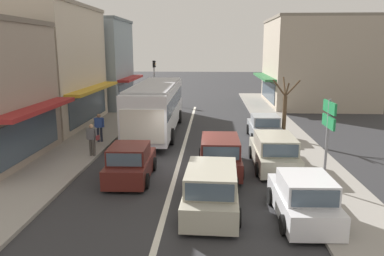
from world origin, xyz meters
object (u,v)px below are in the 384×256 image
at_px(city_bus, 156,105).
at_px(wagon_queue_far_back, 220,154).
at_px(traffic_light_downstreet, 154,74).
at_px(pedestrian_with_handbag_near, 92,138).
at_px(parked_wagon_kerb_second, 274,152).
at_px(pedestrian_browsing_midblock, 99,126).
at_px(street_tree_right, 285,111).
at_px(parked_hatchback_kerb_front, 303,199).
at_px(parked_sedan_kerb_third, 265,128).
at_px(wagon_adjacent_lane_lead, 211,189).
at_px(hatchback_behind_bus_near, 130,163).
at_px(directional_road_sign, 328,123).

height_order(city_bus, wagon_queue_far_back, city_bus).
height_order(wagon_queue_far_back, traffic_light_downstreet, traffic_light_downstreet).
bearing_deg(pedestrian_with_handbag_near, parked_wagon_kerb_second, -6.44).
bearing_deg(pedestrian_browsing_midblock, street_tree_right, 8.11).
xyz_separation_m(parked_hatchback_kerb_front, street_tree_right, (1.37, 10.80, 1.06)).
bearing_deg(street_tree_right, traffic_light_downstreet, 123.40).
relative_size(parked_sedan_kerb_third, pedestrian_browsing_midblock, 2.58).
height_order(city_bus, wagon_adjacent_lane_lead, city_bus).
height_order(city_bus, traffic_light_downstreet, traffic_light_downstreet).
xyz_separation_m(hatchback_behind_bus_near, parked_wagon_kerb_second, (6.28, 1.94, 0.04)).
distance_m(wagon_queue_far_back, street_tree_right, 7.20).
bearing_deg(parked_hatchback_kerb_front, pedestrian_with_handbag_near, 144.35).
xyz_separation_m(city_bus, pedestrian_browsing_midblock, (-2.87, -2.99, -0.81)).
relative_size(parked_hatchback_kerb_front, street_tree_right, 1.00).
xyz_separation_m(hatchback_behind_bus_near, street_tree_right, (7.73, 7.33, 1.06)).
relative_size(city_bus, wagon_adjacent_lane_lead, 2.39).
height_order(wagon_queue_far_back, directional_road_sign, directional_road_sign).
distance_m(wagon_adjacent_lane_lead, street_tree_right, 11.09).
height_order(street_tree_right, pedestrian_browsing_midblock, street_tree_right).
bearing_deg(city_bus, pedestrian_browsing_midblock, -133.81).
height_order(traffic_light_downstreet, street_tree_right, traffic_light_downstreet).
distance_m(traffic_light_downstreet, directional_road_sign, 25.71).
bearing_deg(parked_sedan_kerb_third, directional_road_sign, -82.36).
distance_m(parked_hatchback_kerb_front, traffic_light_downstreet, 27.69).
bearing_deg(pedestrian_browsing_midblock, traffic_light_downstreet, 87.85).
bearing_deg(hatchback_behind_bus_near, street_tree_right, 43.49).
distance_m(city_bus, pedestrian_with_handbag_near, 6.36).
xyz_separation_m(hatchback_behind_bus_near, directional_road_sign, (7.77, -0.89, 1.99)).
distance_m(city_bus, directional_road_sign, 12.55).
relative_size(parked_hatchback_kerb_front, parked_sedan_kerb_third, 0.89).
distance_m(parked_wagon_kerb_second, pedestrian_browsing_midblock, 10.10).
xyz_separation_m(wagon_queue_far_back, traffic_light_downstreet, (-6.19, 21.31, 2.11)).
bearing_deg(wagon_queue_far_back, traffic_light_downstreet, 106.20).
relative_size(parked_sedan_kerb_third, directional_road_sign, 1.17).
height_order(directional_road_sign, pedestrian_browsing_midblock, directional_road_sign).
height_order(wagon_adjacent_lane_lead, pedestrian_with_handbag_near, pedestrian_with_handbag_near).
xyz_separation_m(hatchback_behind_bus_near, pedestrian_with_handbag_near, (-2.55, 2.94, 0.36)).
xyz_separation_m(parked_sedan_kerb_third, street_tree_right, (1.10, -0.25, 1.11)).
bearing_deg(hatchback_behind_bus_near, parked_hatchback_kerb_front, -28.53).
relative_size(city_bus, parked_hatchback_kerb_front, 2.91).
bearing_deg(parked_sedan_kerb_third, traffic_light_downstreet, 120.86).
bearing_deg(wagon_queue_far_back, city_bus, 118.22).
height_order(parked_wagon_kerb_second, traffic_light_downstreet, traffic_light_downstreet).
bearing_deg(parked_sedan_kerb_third, hatchback_behind_bus_near, -131.19).
distance_m(wagon_adjacent_lane_lead, hatchback_behind_bus_near, 4.43).
bearing_deg(parked_hatchback_kerb_front, wagon_adjacent_lane_lead, 167.85).
bearing_deg(parked_sedan_kerb_third, wagon_queue_far_back, -114.82).
bearing_deg(city_bus, parked_hatchback_kerb_front, -61.88).
bearing_deg(parked_hatchback_kerb_front, pedestrian_browsing_midblock, 135.46).
bearing_deg(city_bus, traffic_light_downstreet, 99.09).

